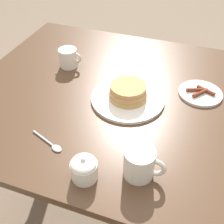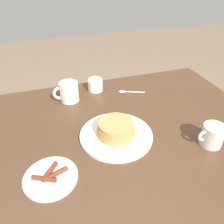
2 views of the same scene
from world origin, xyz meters
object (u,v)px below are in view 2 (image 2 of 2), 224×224
side_plate_bacon (51,177)px  coffee_mug (68,92)px  pancake_plate (116,132)px  sugar_bowl (95,84)px  creamer_pitcher (213,135)px  spoon (127,92)px

side_plate_bacon → coffee_mug: size_ratio=1.39×
pancake_plate → sugar_bowl: bearing=-91.9°
creamer_pitcher → sugar_bowl: 0.61m
pancake_plate → sugar_bowl: 0.38m
coffee_mug → sugar_bowl: coffee_mug is taller
coffee_mug → spoon: (-0.30, 0.01, -0.04)m
coffee_mug → sugar_bowl: 0.16m
pancake_plate → sugar_bowl: (-0.01, -0.38, 0.01)m
spoon → pancake_plate: bearing=62.1°
spoon → sugar_bowl: bearing=-26.5°
pancake_plate → coffee_mug: size_ratio=2.30×
pancake_plate → creamer_pitcher: 0.35m
side_plate_bacon → creamer_pitcher: bearing=178.3°
coffee_mug → creamer_pitcher: coffee_mug is taller
coffee_mug → pancake_plate: bearing=112.6°
pancake_plate → sugar_bowl: sugar_bowl is taller
creamer_pitcher → side_plate_bacon: bearing=-1.7°
pancake_plate → side_plate_bacon: 0.29m
spoon → side_plate_bacon: bearing=45.9°
creamer_pitcher → spoon: creamer_pitcher is taller
sugar_bowl → spoon: (-0.15, 0.07, -0.03)m
creamer_pitcher → spoon: bearing=-70.7°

